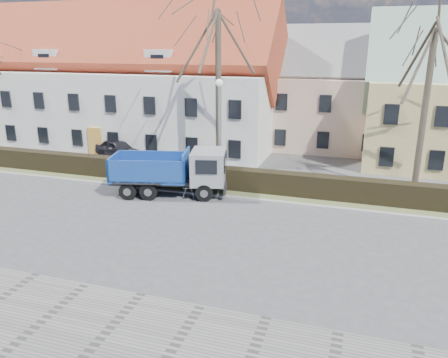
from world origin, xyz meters
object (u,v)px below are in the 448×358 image
(cart_frame, at_px, (184,193))
(dump_truck, at_px, (165,172))
(streetlight, at_px, (220,132))
(parked_car_a, at_px, (118,149))

(cart_frame, bearing_deg, dump_truck, 163.65)
(dump_truck, relative_size, streetlight, 1.05)
(streetlight, xyz_separation_m, parked_car_a, (-9.41, 3.71, -2.55))
(streetlight, distance_m, parked_car_a, 10.43)
(streetlight, bearing_deg, dump_truck, -128.71)
(parked_car_a, bearing_deg, dump_truck, -111.21)
(cart_frame, bearing_deg, parked_car_a, 140.17)
(dump_truck, distance_m, streetlight, 4.18)
(dump_truck, height_order, streetlight, streetlight)
(streetlight, height_order, parked_car_a, streetlight)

